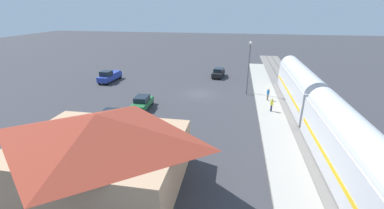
% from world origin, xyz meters
% --- Properties ---
extents(ground_plane, '(200.00, 200.00, 0.00)m').
position_xyz_m(ground_plane, '(0.00, 0.00, 0.00)').
color(ground_plane, '#38383D').
extents(railway_track, '(4.80, 70.00, 0.30)m').
position_xyz_m(railway_track, '(-14.00, 0.00, 0.09)').
color(railway_track, slate).
rests_on(railway_track, ground).
extents(platform, '(3.20, 46.00, 0.30)m').
position_xyz_m(platform, '(-10.00, 0.00, 0.15)').
color(platform, '#A8A399').
rests_on(platform, ground).
extents(station_building, '(12.44, 9.53, 5.67)m').
position_xyz_m(station_building, '(4.00, 22.00, 2.94)').
color(station_building, tan).
rests_on(station_building, ground).
extents(pedestrian_on_platform, '(0.36, 0.36, 1.71)m').
position_xyz_m(pedestrian_on_platform, '(-10.04, 6.00, 1.28)').
color(pedestrian_on_platform, '#23284C').
rests_on(pedestrian_on_platform, platform).
extents(pedestrian_waiting_far, '(0.36, 0.36, 1.71)m').
position_xyz_m(pedestrian_waiting_far, '(-10.02, 1.87, 1.28)').
color(pedestrian_waiting_far, brown).
rests_on(pedestrian_waiting_far, platform).
extents(sedan_green, '(1.99, 4.56, 1.74)m').
position_xyz_m(sedan_green, '(6.51, 7.39, 0.88)').
color(sedan_green, '#236638').
rests_on(sedan_green, ground).
extents(sedan_white, '(2.24, 4.65, 1.74)m').
position_xyz_m(sedan_white, '(8.33, 12.74, 0.88)').
color(sedan_white, white).
rests_on(sedan_white, ground).
extents(sedan_black, '(2.32, 4.67, 1.74)m').
position_xyz_m(sedan_black, '(-2.08, -10.68, 0.88)').
color(sedan_black, black).
rests_on(sedan_black, ground).
extents(pickup_blue, '(2.27, 5.50, 2.14)m').
position_xyz_m(pickup_blue, '(17.07, -4.06, 1.03)').
color(pickup_blue, '#283D9E').
rests_on(pickup_blue, ground).
extents(light_pole_near_platform, '(0.44, 0.44, 8.01)m').
position_xyz_m(light_pole_near_platform, '(-7.20, -1.11, 5.01)').
color(light_pole_near_platform, '#515156').
rests_on(light_pole_near_platform, ground).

